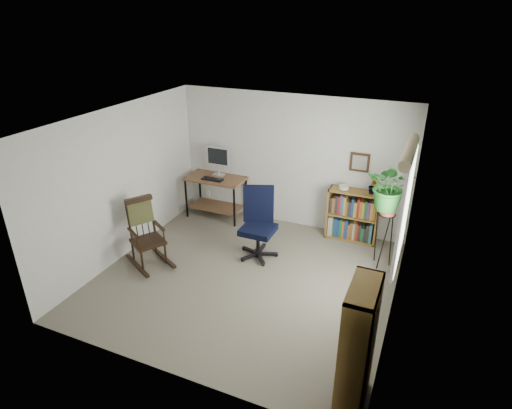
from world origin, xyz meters
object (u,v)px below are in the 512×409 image
at_px(rocking_chair, 147,233).
at_px(desk, 216,197).
at_px(tall_bookshelf, 357,349).
at_px(office_chair, 258,225).
at_px(low_bookshelf, 352,215).

bearing_deg(rocking_chair, desk, 27.04).
bearing_deg(tall_bookshelf, desk, 135.07).
height_order(office_chair, low_bookshelf, office_chair).
distance_m(office_chair, rocking_chair, 1.72).
bearing_deg(office_chair, rocking_chair, -170.75).
relative_size(desk, office_chair, 0.95).
distance_m(desk, low_bookshelf, 2.58).
relative_size(office_chair, tall_bookshelf, 0.80).
bearing_deg(office_chair, low_bookshelf, 21.77).
height_order(office_chair, rocking_chair, office_chair).
relative_size(low_bookshelf, tall_bookshelf, 0.63).
distance_m(rocking_chair, tall_bookshelf, 3.74).
height_order(rocking_chair, low_bookshelf, rocking_chair).
xyz_separation_m(office_chair, tall_bookshelf, (1.99, -2.25, 0.14)).
distance_m(desk, office_chair, 1.70).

